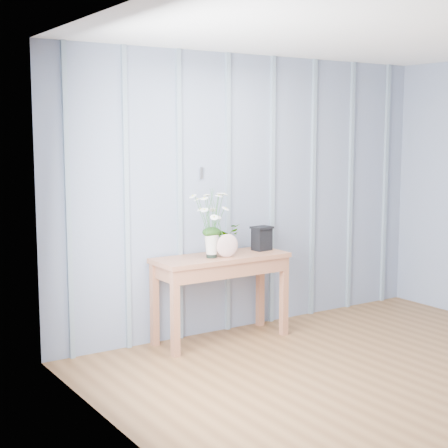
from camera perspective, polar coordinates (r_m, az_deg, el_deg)
ground at (r=4.99m, az=17.62°, el=-13.94°), size 4.50×4.50×0.00m
room_shell at (r=5.27m, az=10.70°, el=9.49°), size 4.00×4.50×2.50m
sideboard at (r=5.94m, az=-0.26°, el=-3.72°), size 1.20×0.45×0.75m
daisy_vase at (r=5.76m, az=-1.04°, el=0.66°), size 0.40×0.30×0.57m
spider_plant at (r=6.02m, az=0.16°, el=-1.21°), size 0.28×0.26×0.26m
felt_disc_vessel at (r=5.82m, az=0.27°, el=-1.81°), size 0.21×0.09×0.20m
carved_box at (r=6.17m, az=3.16°, el=-1.18°), size 0.19×0.15×0.22m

